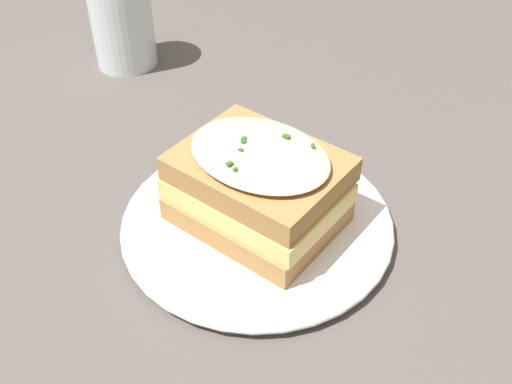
# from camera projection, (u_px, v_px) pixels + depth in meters

# --- Properties ---
(ground_plane) EXTENTS (2.40, 2.40, 0.00)m
(ground_plane) POSITION_uv_depth(u_px,v_px,m) (250.00, 241.00, 0.50)
(ground_plane) COLOR #514C47
(dinner_plate) EXTENTS (0.23, 0.23, 0.01)m
(dinner_plate) POSITION_uv_depth(u_px,v_px,m) (256.00, 222.00, 0.51)
(dinner_plate) COLOR white
(dinner_plate) RESTS_ON ground_plane
(sandwich) EXTENTS (0.13, 0.15, 0.07)m
(sandwich) POSITION_uv_depth(u_px,v_px,m) (255.00, 185.00, 0.49)
(sandwich) COLOR #A37542
(sandwich) RESTS_ON dinner_plate
(water_glass) EXTENTS (0.07, 0.07, 0.11)m
(water_glass) POSITION_uv_depth(u_px,v_px,m) (122.00, 21.00, 0.70)
(water_glass) COLOR silver
(water_glass) RESTS_ON ground_plane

